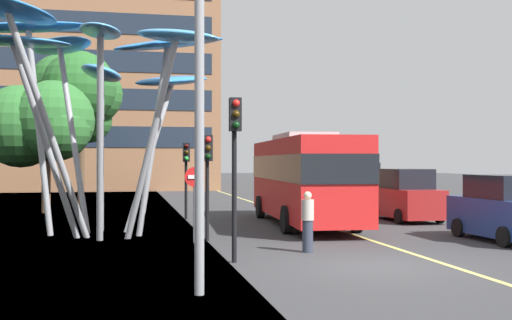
{
  "coord_description": "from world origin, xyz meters",
  "views": [
    {
      "loc": [
        -5.84,
        -13.9,
        2.45
      ],
      "look_at": [
        -1.42,
        7.78,
        2.5
      ],
      "focal_mm": 44.5,
      "sensor_mm": 36.0,
      "label": 1
    }
  ],
  "objects_px": {
    "car_parked_far": "(406,197)",
    "car_parked_mid": "(505,210)",
    "traffic_light_kerb_near": "(235,144)",
    "traffic_light_kerb_far": "(208,164)",
    "leaf_sculpture": "(99,62)",
    "traffic_light_island_mid": "(186,164)",
    "street_lamp": "(221,28)",
    "no_entry_sign": "(195,192)",
    "car_side_street": "(357,187)",
    "red_bus": "(304,175)",
    "pedestrian": "(308,222)"
  },
  "relations": [
    {
      "from": "car_parked_mid",
      "to": "traffic_light_island_mid",
      "type": "bearing_deg",
      "value": 133.83
    },
    {
      "from": "leaf_sculpture",
      "to": "no_entry_sign",
      "type": "height_order",
      "value": "leaf_sculpture"
    },
    {
      "from": "traffic_light_island_mid",
      "to": "pedestrian",
      "type": "xyz_separation_m",
      "value": [
        2.32,
        -10.37,
        -1.53
      ]
    },
    {
      "from": "red_bus",
      "to": "pedestrian",
      "type": "relative_size",
      "value": 6.42
    },
    {
      "from": "street_lamp",
      "to": "traffic_light_kerb_near",
      "type": "bearing_deg",
      "value": 76.1
    },
    {
      "from": "red_bus",
      "to": "car_side_street",
      "type": "height_order",
      "value": "red_bus"
    },
    {
      "from": "car_parked_far",
      "to": "street_lamp",
      "type": "height_order",
      "value": "street_lamp"
    },
    {
      "from": "leaf_sculpture",
      "to": "car_side_street",
      "type": "height_order",
      "value": "leaf_sculpture"
    },
    {
      "from": "leaf_sculpture",
      "to": "traffic_light_kerb_near",
      "type": "xyz_separation_m",
      "value": [
        3.43,
        -6.26,
        -2.83
      ]
    },
    {
      "from": "red_bus",
      "to": "street_lamp",
      "type": "bearing_deg",
      "value": -112.63
    },
    {
      "from": "car_side_street",
      "to": "no_entry_sign",
      "type": "xyz_separation_m",
      "value": [
        -9.81,
        -12.41,
        0.42
      ]
    },
    {
      "from": "traffic_light_kerb_near",
      "to": "car_side_street",
      "type": "height_order",
      "value": "traffic_light_kerb_near"
    },
    {
      "from": "leaf_sculpture",
      "to": "no_entry_sign",
      "type": "xyz_separation_m",
      "value": [
        2.88,
        -2.22,
        -4.17
      ]
    },
    {
      "from": "traffic_light_island_mid",
      "to": "car_parked_mid",
      "type": "distance_m",
      "value": 12.96
    },
    {
      "from": "traffic_light_island_mid",
      "to": "car_parked_far",
      "type": "bearing_deg",
      "value": -15.35
    },
    {
      "from": "street_lamp",
      "to": "no_entry_sign",
      "type": "relative_size",
      "value": 3.37
    },
    {
      "from": "traffic_light_kerb_far",
      "to": "car_parked_mid",
      "type": "distance_m",
      "value": 9.24
    },
    {
      "from": "traffic_light_kerb_near",
      "to": "car_parked_mid",
      "type": "xyz_separation_m",
      "value": [
        8.83,
        2.47,
        -1.91
      ]
    },
    {
      "from": "traffic_light_kerb_near",
      "to": "car_parked_far",
      "type": "relative_size",
      "value": 1.0
    },
    {
      "from": "leaf_sculpture",
      "to": "traffic_light_kerb_near",
      "type": "relative_size",
      "value": 2.21
    },
    {
      "from": "traffic_light_kerb_far",
      "to": "street_lamp",
      "type": "distance_m",
      "value": 8.13
    },
    {
      "from": "leaf_sculpture",
      "to": "traffic_light_island_mid",
      "type": "distance_m",
      "value": 7.25
    },
    {
      "from": "traffic_light_kerb_near",
      "to": "no_entry_sign",
      "type": "height_order",
      "value": "traffic_light_kerb_near"
    },
    {
      "from": "red_bus",
      "to": "traffic_light_kerb_near",
      "type": "xyz_separation_m",
      "value": [
        -4.12,
        -8.49,
        0.95
      ]
    },
    {
      "from": "traffic_light_kerb_near",
      "to": "car_parked_far",
      "type": "xyz_separation_m",
      "value": [
        8.74,
        9.33,
        -1.87
      ]
    },
    {
      "from": "pedestrian",
      "to": "traffic_light_island_mid",
      "type": "bearing_deg",
      "value": 102.58
    },
    {
      "from": "car_parked_mid",
      "to": "car_side_street",
      "type": "height_order",
      "value": "car_side_street"
    },
    {
      "from": "red_bus",
      "to": "traffic_light_kerb_far",
      "type": "bearing_deg",
      "value": -134.95
    },
    {
      "from": "leaf_sculpture",
      "to": "no_entry_sign",
      "type": "relative_size",
      "value": 3.84
    },
    {
      "from": "traffic_light_island_mid",
      "to": "red_bus",
      "type": "bearing_deg",
      "value": -37.81
    },
    {
      "from": "traffic_light_kerb_near",
      "to": "car_side_street",
      "type": "xyz_separation_m",
      "value": [
        9.26,
        16.45,
        -1.76
      ]
    },
    {
      "from": "traffic_light_kerb_near",
      "to": "traffic_light_kerb_far",
      "type": "relative_size",
      "value": 1.22
    },
    {
      "from": "leaf_sculpture",
      "to": "traffic_light_island_mid",
      "type": "relative_size",
      "value": 2.71
    },
    {
      "from": "car_parked_far",
      "to": "car_parked_mid",
      "type": "bearing_deg",
      "value": -89.29
    },
    {
      "from": "street_lamp",
      "to": "red_bus",
      "type": "bearing_deg",
      "value": 67.37
    },
    {
      "from": "traffic_light_kerb_far",
      "to": "pedestrian",
      "type": "xyz_separation_m",
      "value": [
        2.35,
        -2.84,
        -1.55
      ]
    },
    {
      "from": "traffic_light_kerb_far",
      "to": "pedestrian",
      "type": "relative_size",
      "value": 1.98
    },
    {
      "from": "car_side_street",
      "to": "traffic_light_kerb_near",
      "type": "bearing_deg",
      "value": -119.39
    },
    {
      "from": "traffic_light_island_mid",
      "to": "pedestrian",
      "type": "bearing_deg",
      "value": -77.42
    },
    {
      "from": "car_parked_mid",
      "to": "traffic_light_kerb_far",
      "type": "bearing_deg",
      "value": 168.9
    },
    {
      "from": "street_lamp",
      "to": "no_entry_sign",
      "type": "bearing_deg",
      "value": 87.66
    },
    {
      "from": "car_parked_far",
      "to": "traffic_light_island_mid",
      "type": "bearing_deg",
      "value": 164.65
    },
    {
      "from": "car_parked_mid",
      "to": "red_bus",
      "type": "bearing_deg",
      "value": 128.0
    },
    {
      "from": "car_parked_mid",
      "to": "traffic_light_kerb_near",
      "type": "bearing_deg",
      "value": -164.39
    },
    {
      "from": "red_bus",
      "to": "car_parked_far",
      "type": "distance_m",
      "value": 4.79
    },
    {
      "from": "traffic_light_island_mid",
      "to": "car_parked_far",
      "type": "height_order",
      "value": "traffic_light_island_mid"
    },
    {
      "from": "car_parked_mid",
      "to": "leaf_sculpture",
      "type": "bearing_deg",
      "value": 162.82
    },
    {
      "from": "car_parked_mid",
      "to": "street_lamp",
      "type": "bearing_deg",
      "value": -148.53
    },
    {
      "from": "traffic_light_island_mid",
      "to": "car_parked_mid",
      "type": "bearing_deg",
      "value": -46.17
    },
    {
      "from": "traffic_light_kerb_far",
      "to": "pedestrian",
      "type": "distance_m",
      "value": 4.0
    }
  ]
}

